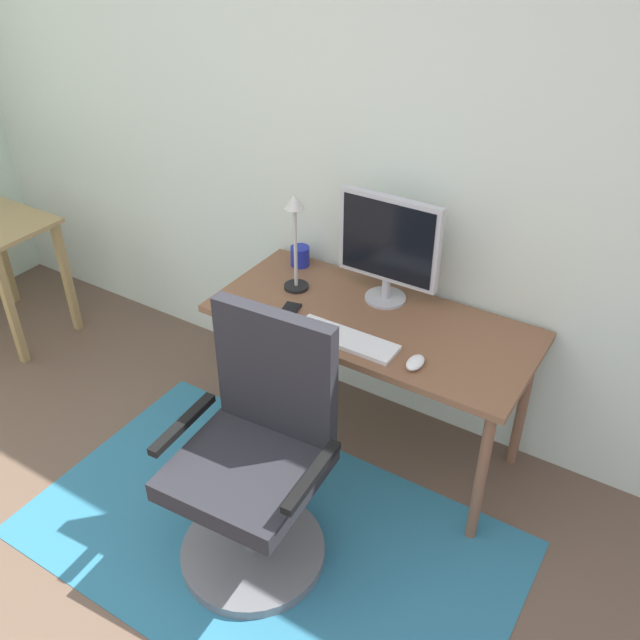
{
  "coord_description": "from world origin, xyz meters",
  "views": [
    {
      "loc": [
        1.25,
        -0.32,
        2.29
      ],
      "look_at": [
        0.07,
        1.57,
        0.8
      ],
      "focal_mm": 38.69,
      "sensor_mm": 36.0,
      "label": 1
    }
  ],
  "objects_px": {
    "monitor": "(389,244)",
    "office_chair": "(257,471)",
    "keyboard": "(346,339)",
    "computer_mouse": "(415,363)",
    "cell_phone": "(289,312)",
    "desk": "(371,333)",
    "desk_lamp": "(295,230)",
    "coffee_cup": "(300,256)"
  },
  "relations": [
    {
      "from": "desk",
      "to": "monitor",
      "type": "distance_m",
      "value": 0.38
    },
    {
      "from": "computer_mouse",
      "to": "coffee_cup",
      "type": "xyz_separation_m",
      "value": [
        -0.8,
        0.42,
        0.03
      ]
    },
    {
      "from": "keyboard",
      "to": "computer_mouse",
      "type": "distance_m",
      "value": 0.31
    },
    {
      "from": "monitor",
      "to": "office_chair",
      "type": "distance_m",
      "value": 1.06
    },
    {
      "from": "keyboard",
      "to": "computer_mouse",
      "type": "relative_size",
      "value": 4.13
    },
    {
      "from": "computer_mouse",
      "to": "desk_lamp",
      "type": "distance_m",
      "value": 0.78
    },
    {
      "from": "cell_phone",
      "to": "computer_mouse",
      "type": "bearing_deg",
      "value": -18.21
    },
    {
      "from": "desk_lamp",
      "to": "office_chair",
      "type": "xyz_separation_m",
      "value": [
        0.33,
        -0.78,
        -0.57
      ]
    },
    {
      "from": "office_chair",
      "to": "cell_phone",
      "type": "bearing_deg",
      "value": 109.14
    },
    {
      "from": "desk_lamp",
      "to": "office_chair",
      "type": "bearing_deg",
      "value": -66.68
    },
    {
      "from": "desk",
      "to": "coffee_cup",
      "type": "xyz_separation_m",
      "value": [
        -0.51,
        0.22,
        0.12
      ]
    },
    {
      "from": "desk",
      "to": "cell_phone",
      "type": "height_order",
      "value": "cell_phone"
    },
    {
      "from": "computer_mouse",
      "to": "office_chair",
      "type": "height_order",
      "value": "office_chair"
    },
    {
      "from": "desk_lamp",
      "to": "keyboard",
      "type": "bearing_deg",
      "value": -30.76
    },
    {
      "from": "desk",
      "to": "office_chair",
      "type": "bearing_deg",
      "value": -95.52
    },
    {
      "from": "desk",
      "to": "monitor",
      "type": "xyz_separation_m",
      "value": [
        -0.03,
        0.17,
        0.35
      ]
    },
    {
      "from": "keyboard",
      "to": "coffee_cup",
      "type": "bearing_deg",
      "value": 139.69
    },
    {
      "from": "cell_phone",
      "to": "desk_lamp",
      "type": "relative_size",
      "value": 0.31
    },
    {
      "from": "coffee_cup",
      "to": "cell_phone",
      "type": "relative_size",
      "value": 0.67
    },
    {
      "from": "computer_mouse",
      "to": "cell_phone",
      "type": "bearing_deg",
      "value": 175.11
    },
    {
      "from": "keyboard",
      "to": "computer_mouse",
      "type": "bearing_deg",
      "value": -0.85
    },
    {
      "from": "keyboard",
      "to": "cell_phone",
      "type": "relative_size",
      "value": 3.07
    },
    {
      "from": "monitor",
      "to": "keyboard",
      "type": "xyz_separation_m",
      "value": [
        0.01,
        -0.36,
        -0.26
      ]
    },
    {
      "from": "monitor",
      "to": "computer_mouse",
      "type": "height_order",
      "value": "monitor"
    },
    {
      "from": "keyboard",
      "to": "office_chair",
      "type": "height_order",
      "value": "office_chair"
    },
    {
      "from": "desk",
      "to": "desk_lamp",
      "type": "distance_m",
      "value": 0.54
    },
    {
      "from": "computer_mouse",
      "to": "coffee_cup",
      "type": "height_order",
      "value": "coffee_cup"
    },
    {
      "from": "monitor",
      "to": "cell_phone",
      "type": "distance_m",
      "value": 0.51
    },
    {
      "from": "keyboard",
      "to": "coffee_cup",
      "type": "relative_size",
      "value": 4.61
    },
    {
      "from": "monitor",
      "to": "coffee_cup",
      "type": "distance_m",
      "value": 0.53
    },
    {
      "from": "keyboard",
      "to": "coffee_cup",
      "type": "xyz_separation_m",
      "value": [
        -0.49,
        0.42,
        0.04
      ]
    },
    {
      "from": "cell_phone",
      "to": "office_chair",
      "type": "height_order",
      "value": "office_chair"
    },
    {
      "from": "office_chair",
      "to": "monitor",
      "type": "bearing_deg",
      "value": 83.4
    },
    {
      "from": "computer_mouse",
      "to": "desk_lamp",
      "type": "relative_size",
      "value": 0.23
    },
    {
      "from": "desk",
      "to": "desk_lamp",
      "type": "height_order",
      "value": "desk_lamp"
    },
    {
      "from": "desk",
      "to": "keyboard",
      "type": "distance_m",
      "value": 0.21
    },
    {
      "from": "cell_phone",
      "to": "office_chair",
      "type": "bearing_deg",
      "value": -80.47
    },
    {
      "from": "computer_mouse",
      "to": "cell_phone",
      "type": "xyz_separation_m",
      "value": [
        -0.61,
        0.05,
        -0.01
      ]
    },
    {
      "from": "monitor",
      "to": "computer_mouse",
      "type": "distance_m",
      "value": 0.55
    },
    {
      "from": "keyboard",
      "to": "office_chair",
      "type": "relative_size",
      "value": 0.42
    },
    {
      "from": "monitor",
      "to": "office_chair",
      "type": "xyz_separation_m",
      "value": [
        -0.05,
        -0.9,
        -0.56
      ]
    },
    {
      "from": "computer_mouse",
      "to": "cell_phone",
      "type": "relative_size",
      "value": 0.74
    }
  ]
}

